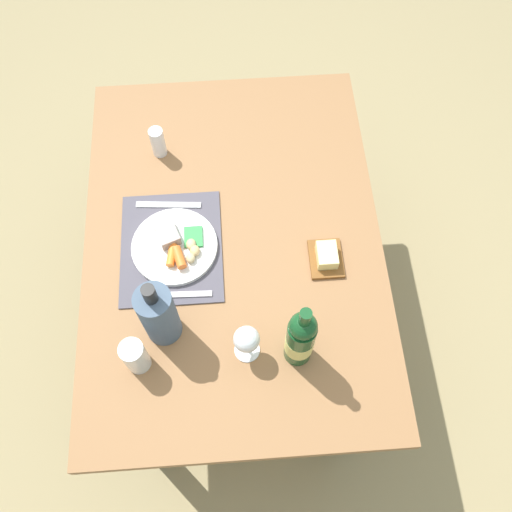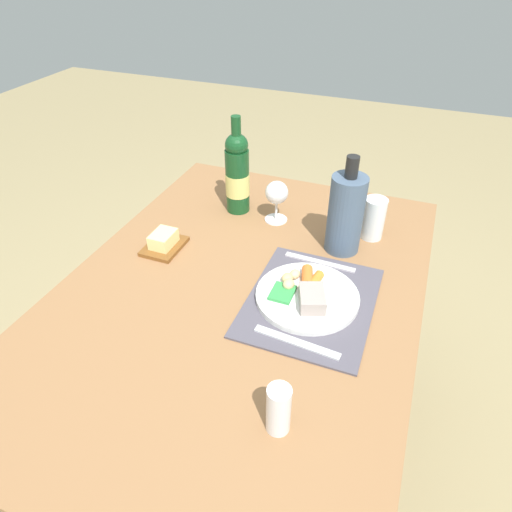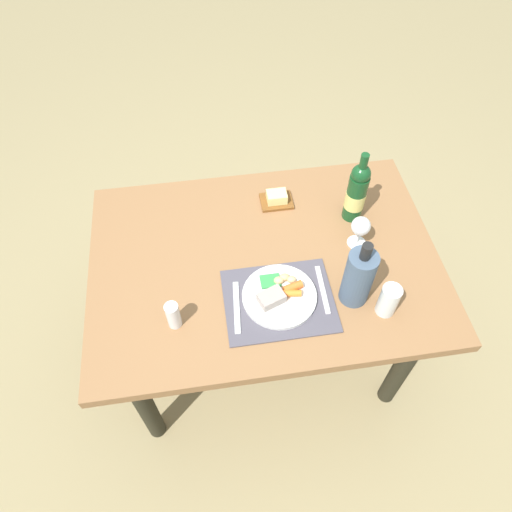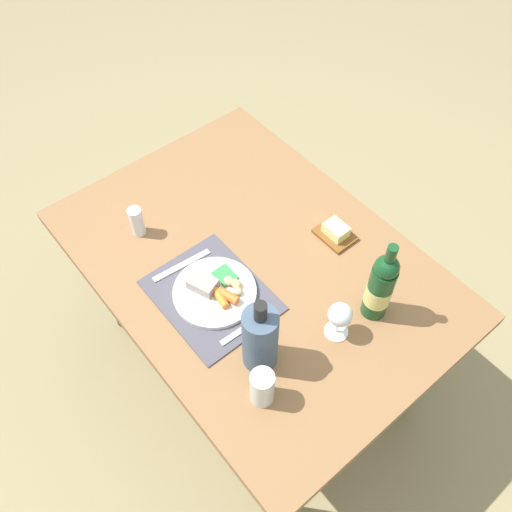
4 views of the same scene
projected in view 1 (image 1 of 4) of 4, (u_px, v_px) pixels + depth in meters
name	position (u px, v px, depth m)	size (l,w,h in m)	color
ground_plane	(239.00, 319.00, 2.39)	(8.00, 8.00, 0.00)	#98875D
dining_table	(234.00, 253.00, 1.83)	(1.30, 0.92, 0.73)	#91643E
placemat	(171.00, 247.00, 1.72)	(0.38, 0.31, 0.01)	#4F4B56
dinner_plate	(175.00, 245.00, 1.70)	(0.26, 0.26, 0.05)	white
fork	(169.00, 205.00, 1.78)	(0.02, 0.21, 0.01)	silver
knife	(178.00, 295.00, 1.64)	(0.02, 0.20, 0.01)	silver
salt_shaker	(158.00, 142.00, 1.83)	(0.05, 0.05, 0.11)	white
cooler_bottle	(158.00, 314.00, 1.50)	(0.10, 0.10, 0.29)	#475A71
wine_glass	(247.00, 340.00, 1.49)	(0.07, 0.07, 0.14)	white
water_tumbler	(136.00, 357.00, 1.51)	(0.07, 0.07, 0.13)	silver
butter_dish	(326.00, 257.00, 1.68)	(0.13, 0.10, 0.05)	brown
wine_bottle	(300.00, 338.00, 1.46)	(0.08, 0.08, 0.32)	#144520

